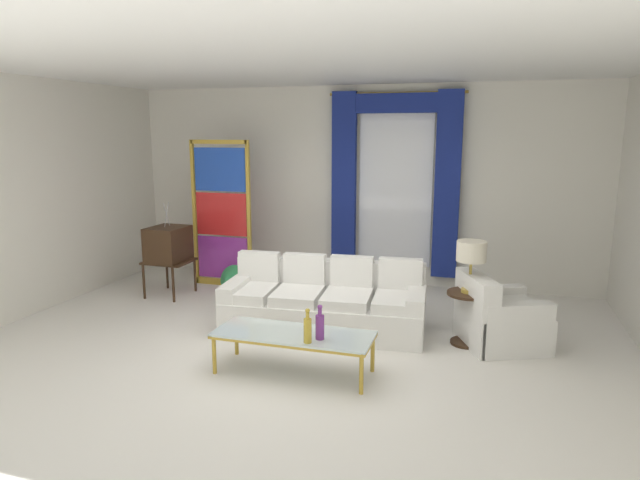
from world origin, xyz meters
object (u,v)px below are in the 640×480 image
at_px(bottle_crystal_tall, 320,325).
at_px(round_side_table, 468,313).
at_px(table_lamp_brass, 471,254).
at_px(couch_white_long, 325,304).
at_px(vintage_tv, 168,245).
at_px(armchair_white, 497,320).
at_px(peacock_figurine, 231,281).
at_px(coffee_table, 294,336).
at_px(stained_glass_divider, 221,217).
at_px(bottle_blue_decanter, 308,329).

height_order(bottle_crystal_tall, round_side_table, bottle_crystal_tall).
bearing_deg(table_lamp_brass, couch_white_long, 179.40).
distance_m(couch_white_long, vintage_tv, 2.64).
distance_m(armchair_white, peacock_figurine, 3.72).
height_order(coffee_table, stained_glass_divider, stained_glass_divider).
xyz_separation_m(armchair_white, stained_glass_divider, (-3.98, 1.31, 0.77)).
relative_size(couch_white_long, round_side_table, 4.04).
xyz_separation_m(bottle_crystal_tall, table_lamp_brass, (1.30, 1.34, 0.48)).
distance_m(bottle_blue_decanter, bottle_crystal_tall, 0.14).
bearing_deg(vintage_tv, peacock_figurine, 14.46).
bearing_deg(vintage_tv, stained_glass_divider, 54.31).
bearing_deg(round_side_table, bottle_crystal_tall, -134.02).
relative_size(stained_glass_divider, table_lamp_brass, 3.86).
xyz_separation_m(couch_white_long, peacock_figurine, (-1.67, 0.88, -0.09)).
distance_m(coffee_table, table_lamp_brass, 2.13).
xyz_separation_m(coffee_table, table_lamp_brass, (1.59, 1.26, 0.65)).
relative_size(coffee_table, stained_glass_divider, 0.70).
distance_m(couch_white_long, coffee_table, 1.28).
height_order(bottle_blue_decanter, armchair_white, armchair_white).
height_order(armchair_white, round_side_table, armchair_white).
bearing_deg(coffee_table, table_lamp_brass, 38.42).
bearing_deg(peacock_figurine, stained_glass_divider, 127.11).
relative_size(bottle_blue_decanter, table_lamp_brass, 0.58).
xyz_separation_m(bottle_crystal_tall, stained_glass_divider, (-2.38, 2.71, 0.51)).
relative_size(bottle_blue_decanter, bottle_crystal_tall, 0.98).
bearing_deg(armchair_white, table_lamp_brass, -170.07).
distance_m(bottle_blue_decanter, table_lamp_brass, 2.07).
xyz_separation_m(peacock_figurine, table_lamp_brass, (3.32, -0.89, 0.81)).
height_order(couch_white_long, bottle_blue_decanter, couch_white_long).
bearing_deg(bottle_blue_decanter, vintage_tv, 142.61).
bearing_deg(vintage_tv, table_lamp_brass, -9.18).
height_order(couch_white_long, stained_glass_divider, stained_glass_divider).
distance_m(coffee_table, peacock_figurine, 2.77).
height_order(bottle_blue_decanter, bottle_crystal_tall, bottle_crystal_tall).
relative_size(peacock_figurine, table_lamp_brass, 1.05).
relative_size(bottle_crystal_tall, round_side_table, 0.56).
xyz_separation_m(bottle_blue_decanter, armchair_white, (1.69, 1.51, -0.26)).
relative_size(bottle_crystal_tall, table_lamp_brass, 0.59).
bearing_deg(bottle_crystal_tall, round_side_table, 45.98).
bearing_deg(peacock_figurine, bottle_blue_decanter, -50.56).
relative_size(bottle_crystal_tall, vintage_tv, 0.25).
height_order(bottle_crystal_tall, vintage_tv, vintage_tv).
relative_size(coffee_table, peacock_figurine, 2.57).
height_order(stained_glass_divider, round_side_table, stained_glass_divider).
distance_m(bottle_blue_decanter, peacock_figurine, 3.07).
bearing_deg(coffee_table, stained_glass_divider, 128.43).
distance_m(coffee_table, bottle_blue_decanter, 0.33).
bearing_deg(vintage_tv, bottle_blue_decanter, -37.39).
height_order(coffee_table, bottle_blue_decanter, bottle_blue_decanter).
bearing_deg(peacock_figurine, armchair_white, -13.05).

